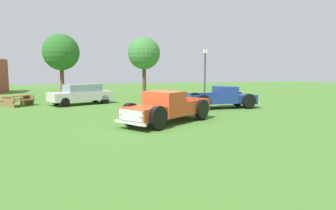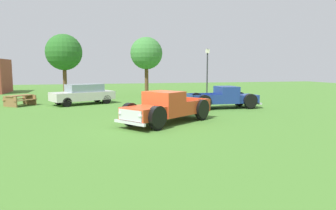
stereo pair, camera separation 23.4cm
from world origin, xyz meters
name	(u,v)px [view 1 (the left image)]	position (x,y,z in m)	size (l,w,h in m)	color
ground_plane	(155,125)	(0.00, 0.00, 0.00)	(80.00, 80.00, 0.00)	#477A2D
pickup_truck_foreground	(163,108)	(0.43, 0.21, 0.76)	(5.31, 4.57, 1.60)	#D14723
pickup_truck_behind_left	(226,98)	(6.04, 4.99, 0.71)	(4.91, 1.94, 1.49)	navy
sedan_distant_a	(81,94)	(-3.58, 9.71, 0.80)	(4.93, 3.60, 1.53)	silver
lamp_post_near	(205,72)	(7.28, 12.04, 2.36)	(0.36, 0.36, 4.50)	#2D2D33
picnic_table	(17,99)	(-8.04, 9.78, 0.49)	(2.30, 2.33, 0.78)	olive
trash_can	(220,95)	(7.59, 9.31, 0.48)	(0.59, 0.59, 0.95)	orange
oak_tree_east	(144,54)	(2.28, 15.43, 4.12)	(3.11, 3.11, 5.71)	brown
oak_tree_west	(61,52)	(-5.41, 16.44, 4.18)	(3.39, 3.39, 5.90)	brown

